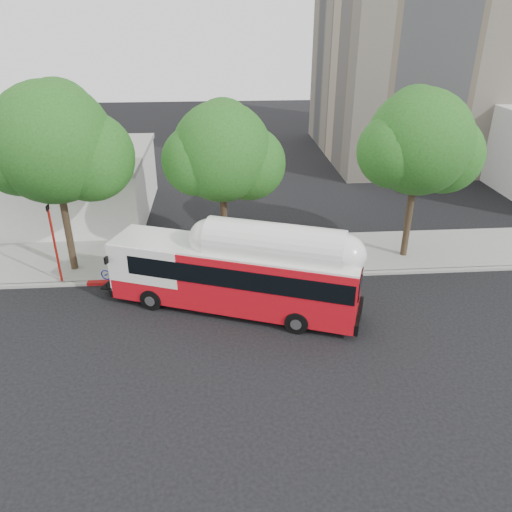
{
  "coord_description": "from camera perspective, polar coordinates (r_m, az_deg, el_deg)",
  "views": [
    {
      "loc": [
        -1.17,
        -18.64,
        12.49
      ],
      "look_at": [
        0.48,
        3.0,
        1.74
      ],
      "focal_mm": 35.0,
      "sensor_mm": 36.0,
      "label": 1
    }
  ],
  "objects": [
    {
      "name": "curb_strip",
      "position": [
        25.76,
        -1.22,
        -2.47
      ],
      "size": [
        60.0,
        0.3,
        0.15
      ],
      "primitive_type": "cube",
      "color": "gray",
      "rests_on": "ground"
    },
    {
      "name": "transit_bus",
      "position": [
        22.52,
        -2.35,
        -2.4
      ],
      "size": [
        12.06,
        6.19,
        3.58
      ],
      "rotation": [
        0.0,
        0.0,
        -0.36
      ],
      "color": "red",
      "rests_on": "ground"
    },
    {
      "name": "low_commercial_bldg",
      "position": [
        36.56,
        -24.93,
        7.46
      ],
      "size": [
        16.2,
        10.2,
        4.25
      ],
      "color": "silver",
      "rests_on": "ground"
    },
    {
      "name": "street_tree_right",
      "position": [
        27.42,
        18.94,
        11.81
      ],
      "size": [
        6.21,
        5.4,
        9.18
      ],
      "color": "#2D2116",
      "rests_on": "ground"
    },
    {
      "name": "street_tree_left",
      "position": [
        25.97,
        -21.14,
        11.52
      ],
      "size": [
        6.67,
        5.8,
        9.74
      ],
      "color": "#2D2116",
      "rests_on": "ground"
    },
    {
      "name": "signal_pole",
      "position": [
        26.32,
        -22.0,
        1.21
      ],
      "size": [
        0.12,
        0.4,
        4.21
      ],
      "color": "#A71811",
      "rests_on": "ground"
    },
    {
      "name": "red_curb_segment",
      "position": [
        25.8,
        -7.9,
        -2.68
      ],
      "size": [
        10.0,
        0.32,
        0.16
      ],
      "primitive_type": "cube",
      "color": "#9F1112",
      "rests_on": "ground"
    },
    {
      "name": "street_tree_mid",
      "position": [
        25.57,
        -2.99,
        11.39
      ],
      "size": [
        5.75,
        5.0,
        8.62
      ],
      "color": "#2D2116",
      "rests_on": "ground"
    },
    {
      "name": "ground",
      "position": [
        22.47,
        -0.65,
        -7.43
      ],
      "size": [
        120.0,
        120.0,
        0.0
      ],
      "primitive_type": "plane",
      "color": "black",
      "rests_on": "ground"
    },
    {
      "name": "sidewalk",
      "position": [
        28.06,
        -1.53,
        0.08
      ],
      "size": [
        60.0,
        5.0,
        0.15
      ],
      "primitive_type": "cube",
      "color": "gray",
      "rests_on": "ground"
    }
  ]
}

